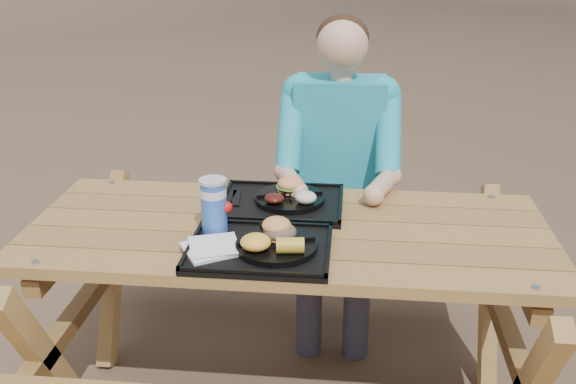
# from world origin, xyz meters

# --- Properties ---
(picnic_table) EXTENTS (1.80, 1.49, 0.75)m
(picnic_table) POSITION_xyz_m (0.00, 0.00, 0.38)
(picnic_table) COLOR #999999
(picnic_table) RESTS_ON ground
(tray_near) EXTENTS (0.45, 0.35, 0.02)m
(tray_near) POSITION_xyz_m (-0.07, -0.20, 0.76)
(tray_near) COLOR black
(tray_near) RESTS_ON picnic_table
(tray_far) EXTENTS (0.45, 0.35, 0.02)m
(tray_far) POSITION_xyz_m (-0.04, 0.17, 0.76)
(tray_far) COLOR black
(tray_far) RESTS_ON picnic_table
(plate_near) EXTENTS (0.26, 0.26, 0.02)m
(plate_near) POSITION_xyz_m (-0.02, -0.20, 0.78)
(plate_near) COLOR black
(plate_near) RESTS_ON tray_near
(plate_far) EXTENTS (0.26, 0.26, 0.02)m
(plate_far) POSITION_xyz_m (-0.01, 0.18, 0.78)
(plate_far) COLOR black
(plate_far) RESTS_ON tray_far
(napkin_stack) EXTENTS (0.22, 0.22, 0.02)m
(napkin_stack) POSITION_xyz_m (-0.22, -0.24, 0.78)
(napkin_stack) COLOR white
(napkin_stack) RESTS_ON tray_near
(soda_cup) EXTENTS (0.09, 0.09, 0.17)m
(soda_cup) POSITION_xyz_m (-0.24, -0.09, 0.86)
(soda_cup) COLOR #1849B6
(soda_cup) RESTS_ON tray_near
(condiment_bbq) EXTENTS (0.05, 0.05, 0.03)m
(condiment_bbq) POSITION_xyz_m (-0.06, -0.08, 0.78)
(condiment_bbq) COLOR black
(condiment_bbq) RESTS_ON tray_near
(condiment_mustard) EXTENTS (0.05, 0.05, 0.03)m
(condiment_mustard) POSITION_xyz_m (-0.02, -0.07, 0.79)
(condiment_mustard) COLOR gold
(condiment_mustard) RESTS_ON tray_near
(sandwich) EXTENTS (0.10, 0.10, 0.10)m
(sandwich) POSITION_xyz_m (-0.01, -0.17, 0.84)
(sandwich) COLOR #E29950
(sandwich) RESTS_ON plate_near
(mac_cheese) EXTENTS (0.10, 0.10, 0.05)m
(mac_cheese) POSITION_xyz_m (-0.07, -0.25, 0.81)
(mac_cheese) COLOR yellow
(mac_cheese) RESTS_ON plate_near
(corn_cob) EXTENTS (0.09, 0.09, 0.05)m
(corn_cob) POSITION_xyz_m (0.03, -0.27, 0.81)
(corn_cob) COLOR gold
(corn_cob) RESTS_ON plate_near
(cutlery_far) EXTENTS (0.05, 0.16, 0.01)m
(cutlery_far) POSITION_xyz_m (-0.21, 0.18, 0.77)
(cutlery_far) COLOR black
(cutlery_far) RESTS_ON tray_far
(burger) EXTENTS (0.10, 0.10, 0.09)m
(burger) POSITION_xyz_m (-0.01, 0.22, 0.84)
(burger) COLOR #F09954
(burger) RESTS_ON plate_far
(baked_beans) EXTENTS (0.07, 0.07, 0.03)m
(baked_beans) POSITION_xyz_m (-0.06, 0.11, 0.81)
(baked_beans) COLOR #43130D
(baked_beans) RESTS_ON plate_far
(potato_salad) EXTENTS (0.08, 0.08, 0.04)m
(potato_salad) POSITION_xyz_m (0.05, 0.12, 0.81)
(potato_salad) COLOR beige
(potato_salad) RESTS_ON plate_far
(diner) EXTENTS (0.48, 0.84, 1.28)m
(diner) POSITION_xyz_m (0.16, 0.63, 0.64)
(diner) COLOR teal
(diner) RESTS_ON ground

